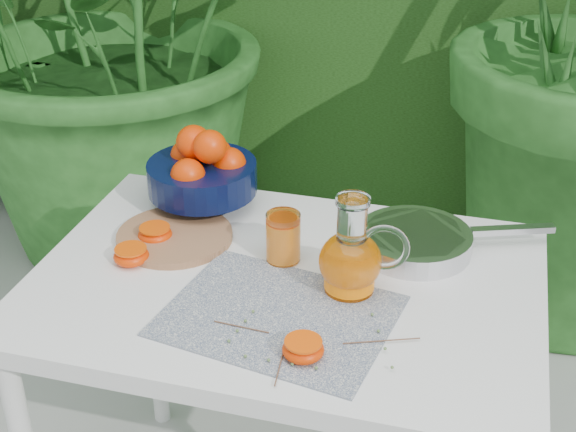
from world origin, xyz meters
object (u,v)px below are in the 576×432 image
(cutting_board, at_px, (175,236))
(saute_pan, at_px, (416,240))
(fruit_bowl, at_px, (203,170))
(juice_pitcher, at_px, (352,259))
(white_table, at_px, (285,312))

(cutting_board, height_order, saute_pan, saute_pan)
(cutting_board, distance_m, fruit_bowl, 0.18)
(juice_pitcher, bearing_deg, cutting_board, 167.16)
(white_table, distance_m, cutting_board, 0.29)
(white_table, distance_m, fruit_bowl, 0.40)
(juice_pitcher, bearing_deg, white_table, 176.26)
(white_table, distance_m, saute_pan, 0.31)
(white_table, xyz_separation_m, fruit_bowl, (-0.26, 0.24, 0.17))
(white_table, relative_size, fruit_bowl, 3.53)
(fruit_bowl, bearing_deg, juice_pitcher, -32.81)
(juice_pitcher, bearing_deg, saute_pan, 60.74)
(white_table, relative_size, juice_pitcher, 5.03)
(juice_pitcher, relative_size, saute_pan, 0.46)
(juice_pitcher, height_order, saute_pan, juice_pitcher)
(fruit_bowl, bearing_deg, saute_pan, -8.06)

